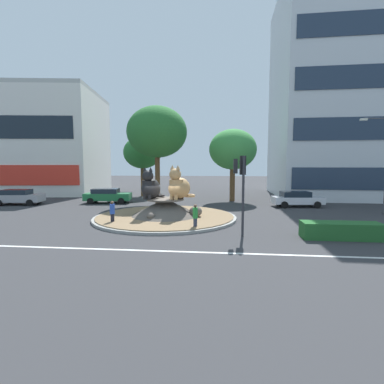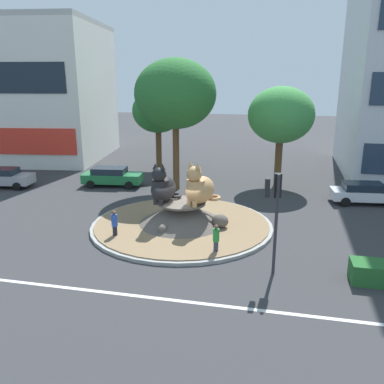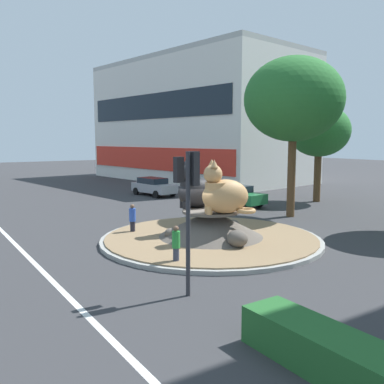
# 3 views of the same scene
# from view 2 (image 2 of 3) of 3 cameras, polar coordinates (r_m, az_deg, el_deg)

# --- Properties ---
(ground_plane) EXTENTS (160.00, 160.00, 0.00)m
(ground_plane) POSITION_cam_2_polar(r_m,az_deg,el_deg) (23.50, -1.45, -4.95)
(ground_plane) COLOR #333335
(lane_centreline) EXTENTS (112.00, 0.20, 0.01)m
(lane_centreline) POSITION_cam_2_polar(r_m,az_deg,el_deg) (16.58, -8.21, -14.48)
(lane_centreline) COLOR silver
(lane_centreline) RESTS_ON ground
(roundabout_island) EXTENTS (10.57, 10.57, 1.51)m
(roundabout_island) POSITION_cam_2_polar(r_m,az_deg,el_deg) (23.30, -1.41, -3.70)
(roundabout_island) COLOR gray
(roundabout_island) RESTS_ON ground
(cat_statue_black) EXTENTS (1.75, 2.38, 2.34)m
(cat_statue_black) POSITION_cam_2_polar(r_m,az_deg,el_deg) (22.87, -4.21, 0.66)
(cat_statue_black) COLOR black
(cat_statue_black) RESTS_ON roundabout_island
(cat_statue_calico) EXTENTS (2.34, 2.56, 2.48)m
(cat_statue_calico) POSITION_cam_2_polar(r_m,az_deg,el_deg) (22.46, 1.00, 0.55)
(cat_statue_calico) COLOR tan
(cat_statue_calico) RESTS_ON roundabout_island
(traffic_light_mast) EXTENTS (0.71, 0.59, 4.51)m
(traffic_light_mast) POSITION_cam_2_polar(r_m,az_deg,el_deg) (17.34, 11.79, -1.30)
(traffic_light_mast) COLOR #2D2D33
(traffic_light_mast) RESTS_ON ground
(broadleaf_tree_behind_island) EXTENTS (5.16, 5.16, 7.88)m
(broadleaf_tree_behind_island) POSITION_cam_2_polar(r_m,az_deg,el_deg) (32.37, 12.63, 10.67)
(broadleaf_tree_behind_island) COLOR brown
(broadleaf_tree_behind_island) RESTS_ON ground
(second_tree_near_tower) EXTENTS (6.10, 6.10, 9.91)m
(second_tree_near_tower) POSITION_cam_2_polar(r_m,az_deg,el_deg) (30.38, -2.39, 13.83)
(second_tree_near_tower) COLOR brown
(second_tree_near_tower) RESTS_ON ground
(third_tree_left) EXTENTS (4.75, 4.75, 7.57)m
(third_tree_left) POSITION_cam_2_polar(r_m,az_deg,el_deg) (37.73, -4.90, 11.45)
(third_tree_left) COLOR brown
(third_tree_left) RESTS_ON ground
(pedestrian_blue_shirt) EXTENTS (0.33, 0.33, 1.63)m
(pedestrian_blue_shirt) POSITION_cam_2_polar(r_m,az_deg,el_deg) (21.75, -11.03, -4.55)
(pedestrian_blue_shirt) COLOR black
(pedestrian_blue_shirt) RESTS_ON ground
(pedestrian_green_shirt) EXTENTS (0.31, 0.31, 1.60)m
(pedestrian_green_shirt) POSITION_cam_2_polar(r_m,az_deg,el_deg) (19.48, 3.46, -6.77)
(pedestrian_green_shirt) COLOR #33384C
(pedestrian_green_shirt) RESTS_ON ground
(sedan_on_far_lane) EXTENTS (4.90, 2.50, 1.53)m
(sedan_on_far_lane) POSITION_cam_2_polar(r_m,az_deg,el_deg) (32.82, -11.41, 2.23)
(sedan_on_far_lane) COLOR #1E6B38
(sedan_on_far_lane) RESTS_ON ground
(hatchback_near_shophouse) EXTENTS (4.77, 2.35, 1.47)m
(hatchback_near_shophouse) POSITION_cam_2_polar(r_m,az_deg,el_deg) (30.05, 23.55, -0.09)
(hatchback_near_shophouse) COLOR silver
(hatchback_near_shophouse) RESTS_ON ground
(parked_car_right) EXTENTS (4.69, 2.46, 1.54)m
(parked_car_right) POSITION_cam_2_polar(r_m,az_deg,el_deg) (35.20, -25.43, 1.92)
(parked_car_right) COLOR #99999E
(parked_car_right) RESTS_ON ground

